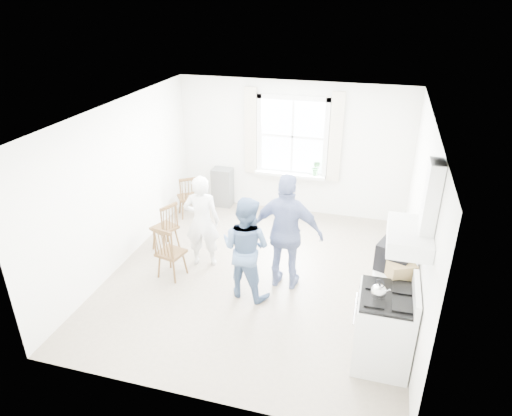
{
  "coord_description": "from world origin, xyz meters",
  "views": [
    {
      "loc": [
        1.59,
        -5.83,
        4.1
      ],
      "look_at": [
        -0.09,
        0.2,
        1.08
      ],
      "focal_mm": 32.0,
      "sensor_mm": 36.0,
      "label": 1
    }
  ],
  "objects_px": {
    "windsor_chair_a": "(188,193)",
    "windsor_chair_c": "(168,222)",
    "person_mid": "(246,248)",
    "person_left": "(202,221)",
    "person_right": "(287,233)",
    "low_cabinet": "(390,297)",
    "windsor_chair_b": "(166,248)",
    "stereo_stack": "(395,256)",
    "gas_stove": "(384,328)"
  },
  "relations": [
    {
      "from": "gas_stove",
      "to": "stereo_stack",
      "type": "bearing_deg",
      "value": 86.29
    },
    {
      "from": "person_mid",
      "to": "windsor_chair_a",
      "type": "bearing_deg",
      "value": -36.06
    },
    {
      "from": "windsor_chair_c",
      "to": "person_left",
      "type": "distance_m",
      "value": 0.79
    },
    {
      "from": "stereo_stack",
      "to": "windsor_chair_a",
      "type": "height_order",
      "value": "stereo_stack"
    },
    {
      "from": "windsor_chair_a",
      "to": "windsor_chair_c",
      "type": "relative_size",
      "value": 0.97
    },
    {
      "from": "gas_stove",
      "to": "windsor_chair_c",
      "type": "distance_m",
      "value": 3.96
    },
    {
      "from": "person_left",
      "to": "person_right",
      "type": "xyz_separation_m",
      "value": [
        1.42,
        -0.23,
        0.13
      ]
    },
    {
      "from": "gas_stove",
      "to": "person_right",
      "type": "xyz_separation_m",
      "value": [
        -1.44,
        1.23,
        0.42
      ]
    },
    {
      "from": "gas_stove",
      "to": "person_mid",
      "type": "relative_size",
      "value": 0.72
    },
    {
      "from": "windsor_chair_b",
      "to": "windsor_chair_a",
      "type": "bearing_deg",
      "value": 104.27
    },
    {
      "from": "gas_stove",
      "to": "windsor_chair_a",
      "type": "distance_m",
      "value": 4.78
    },
    {
      "from": "windsor_chair_b",
      "to": "person_mid",
      "type": "relative_size",
      "value": 0.58
    },
    {
      "from": "person_left",
      "to": "windsor_chair_c",
      "type": "bearing_deg",
      "value": -28.88
    },
    {
      "from": "person_left",
      "to": "person_mid",
      "type": "xyz_separation_m",
      "value": [
        0.91,
        -0.6,
        0.0
      ]
    },
    {
      "from": "windsor_chair_a",
      "to": "person_left",
      "type": "distance_m",
      "value": 1.76
    },
    {
      "from": "windsor_chair_b",
      "to": "person_mid",
      "type": "height_order",
      "value": "person_mid"
    },
    {
      "from": "windsor_chair_b",
      "to": "person_left",
      "type": "bearing_deg",
      "value": 56.66
    },
    {
      "from": "person_mid",
      "to": "person_left",
      "type": "bearing_deg",
      "value": -20.18
    },
    {
      "from": "windsor_chair_b",
      "to": "person_left",
      "type": "height_order",
      "value": "person_left"
    },
    {
      "from": "low_cabinet",
      "to": "person_right",
      "type": "distance_m",
      "value": 1.66
    },
    {
      "from": "person_left",
      "to": "person_mid",
      "type": "relative_size",
      "value": 1.0
    },
    {
      "from": "low_cabinet",
      "to": "person_left",
      "type": "distance_m",
      "value": 3.05
    },
    {
      "from": "person_right",
      "to": "person_mid",
      "type": "bearing_deg",
      "value": 37.76
    },
    {
      "from": "low_cabinet",
      "to": "windsor_chair_c",
      "type": "height_order",
      "value": "low_cabinet"
    },
    {
      "from": "gas_stove",
      "to": "windsor_chair_a",
      "type": "xyz_separation_m",
      "value": [
        -3.76,
        2.96,
        0.04
      ]
    },
    {
      "from": "windsor_chair_a",
      "to": "person_right",
      "type": "height_order",
      "value": "person_right"
    },
    {
      "from": "low_cabinet",
      "to": "person_left",
      "type": "bearing_deg",
      "value": 165.46
    },
    {
      "from": "stereo_stack",
      "to": "person_right",
      "type": "distance_m",
      "value": 1.59
    },
    {
      "from": "low_cabinet",
      "to": "person_mid",
      "type": "distance_m",
      "value": 2.06
    },
    {
      "from": "windsor_chair_b",
      "to": "person_left",
      "type": "distance_m",
      "value": 0.71
    },
    {
      "from": "low_cabinet",
      "to": "person_right",
      "type": "xyz_separation_m",
      "value": [
        -1.51,
        0.53,
        0.45
      ]
    },
    {
      "from": "windsor_chair_c",
      "to": "person_mid",
      "type": "xyz_separation_m",
      "value": [
        1.63,
        -0.82,
        0.23
      ]
    },
    {
      "from": "gas_stove",
      "to": "windsor_chair_c",
      "type": "height_order",
      "value": "gas_stove"
    },
    {
      "from": "low_cabinet",
      "to": "windsor_chair_a",
      "type": "bearing_deg",
      "value": 149.42
    },
    {
      "from": "low_cabinet",
      "to": "windsor_chair_c",
      "type": "bearing_deg",
      "value": 164.94
    },
    {
      "from": "windsor_chair_a",
      "to": "low_cabinet",
      "type": "bearing_deg",
      "value": -30.58
    },
    {
      "from": "low_cabinet",
      "to": "windsor_chair_b",
      "type": "height_order",
      "value": "windsor_chair_b"
    },
    {
      "from": "gas_stove",
      "to": "person_left",
      "type": "distance_m",
      "value": 3.23
    },
    {
      "from": "low_cabinet",
      "to": "stereo_stack",
      "type": "bearing_deg",
      "value": -136.2
    },
    {
      "from": "windsor_chair_a",
      "to": "person_left",
      "type": "xyz_separation_m",
      "value": [
        0.89,
        -1.5,
        0.25
      ]
    },
    {
      "from": "windsor_chair_a",
      "to": "windsor_chair_c",
      "type": "bearing_deg",
      "value": -82.38
    },
    {
      "from": "windsor_chair_a",
      "to": "windsor_chair_c",
      "type": "height_order",
      "value": "windsor_chair_c"
    },
    {
      "from": "windsor_chair_c",
      "to": "person_left",
      "type": "relative_size",
      "value": 0.57
    },
    {
      "from": "gas_stove",
      "to": "low_cabinet",
      "type": "xyz_separation_m",
      "value": [
        0.07,
        0.7,
        -0.03
      ]
    },
    {
      "from": "person_left",
      "to": "low_cabinet",
      "type": "bearing_deg",
      "value": 153.72
    },
    {
      "from": "low_cabinet",
      "to": "person_right",
      "type": "bearing_deg",
      "value": 160.79
    },
    {
      "from": "windsor_chair_b",
      "to": "windsor_chair_c",
      "type": "relative_size",
      "value": 1.01
    },
    {
      "from": "person_right",
      "to": "person_left",
      "type": "bearing_deg",
      "value": -6.97
    },
    {
      "from": "stereo_stack",
      "to": "windsor_chair_a",
      "type": "xyz_separation_m",
      "value": [
        -3.8,
        2.29,
        -0.55
      ]
    },
    {
      "from": "stereo_stack",
      "to": "person_left",
      "type": "height_order",
      "value": "person_left"
    }
  ]
}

